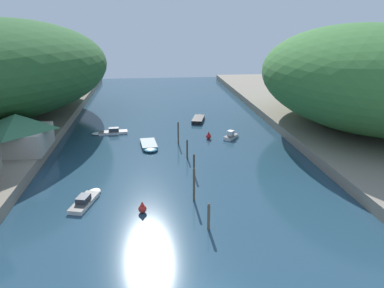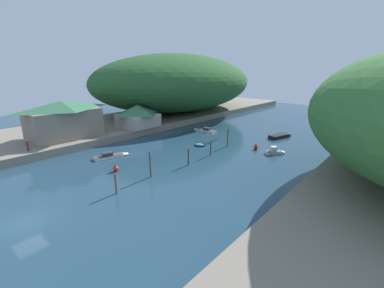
# 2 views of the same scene
# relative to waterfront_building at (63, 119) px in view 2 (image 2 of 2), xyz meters

# --- Properties ---
(water_surface) EXTENTS (130.00, 130.00, 0.00)m
(water_surface) POSITION_rel_waterfront_building_xyz_m (22.14, 16.66, -4.69)
(water_surface) COLOR #234256
(water_surface) RESTS_ON ground
(left_bank) EXTENTS (22.00, 120.00, 1.32)m
(left_bank) POSITION_rel_waterfront_building_xyz_m (-5.35, 16.66, -4.03)
(left_bank) COLOR gray
(left_bank) RESTS_ON ground
(hillside_left) EXTENTS (36.05, 50.47, 15.92)m
(hillside_left) POSITION_rel_waterfront_building_xyz_m (-6.45, 34.91, 4.59)
(hillside_left) COLOR #285628
(hillside_left) RESTS_ON left_bank
(waterfront_building) EXTENTS (7.71, 12.31, 6.55)m
(waterfront_building) POSITION_rel_waterfront_building_xyz_m (0.00, 0.00, 0.00)
(waterfront_building) COLOR gray
(waterfront_building) RESTS_ON left_bank
(boathouse_shed) EXTENTS (7.39, 7.68, 4.62)m
(boathouse_shed) POSITION_rel_waterfront_building_xyz_m (2.60, 14.17, -0.97)
(boathouse_shed) COLOR #B2A899
(boathouse_shed) RESTS_ON left_bank
(boat_white_cruiser) EXTENTS (2.93, 3.19, 1.24)m
(boat_white_cruiser) POSITION_rel_waterfront_building_xyz_m (30.83, 20.04, -4.32)
(boat_white_cruiser) COLOR white
(boat_white_cruiser) RESTS_ON water_surface
(boat_navy_launch) EXTENTS (3.13, 6.12, 0.65)m
(boat_navy_launch) POSITION_rel_waterfront_building_xyz_m (27.29, 30.79, -4.37)
(boat_navy_launch) COLOR black
(boat_navy_launch) RESTS_ON water_surface
(boat_near_quay) EXTENTS (5.54, 2.02, 0.93)m
(boat_near_quay) POSITION_rel_waterfront_building_xyz_m (12.57, 24.33, -4.41)
(boat_near_quay) COLOR white
(boat_near_quay) RESTS_ON water_surface
(boat_moored_right) EXTENTS (2.53, 5.62, 0.50)m
(boat_moored_right) POSITION_rel_waterfront_building_xyz_m (18.58, 17.11, -4.44)
(boat_moored_right) COLOR teal
(boat_moored_right) RESTS_ON water_surface
(boat_red_skiff) EXTENTS (2.78, 5.59, 0.93)m
(boat_red_skiff) POSITION_rel_waterfront_building_xyz_m (12.43, 1.52, -4.41)
(boat_red_skiff) COLOR silver
(boat_red_skiff) RESTS_ON water_surface
(mooring_post_nearest) EXTENTS (0.25, 0.25, 2.41)m
(mooring_post_nearest) POSITION_rel_waterfront_building_xyz_m (23.43, -4.72, -3.48)
(mooring_post_nearest) COLOR brown
(mooring_post_nearest) RESTS_ON water_surface
(mooring_post_second) EXTENTS (0.22, 0.22, 3.42)m
(mooring_post_second) POSITION_rel_waterfront_building_xyz_m (22.84, 0.67, -2.98)
(mooring_post_second) COLOR brown
(mooring_post_second) RESTS_ON water_surface
(mooring_post_middle) EXTENTS (0.22, 0.22, 2.48)m
(mooring_post_middle) POSITION_rel_waterfront_building_xyz_m (23.60, 6.99, -3.44)
(mooring_post_middle) COLOR #4C3D2D
(mooring_post_middle) RESTS_ON water_surface
(mooring_post_fourth) EXTENTS (0.21, 0.21, 2.45)m
(mooring_post_fourth) POSITION_rel_waterfront_building_xyz_m (23.39, 12.49, -3.46)
(mooring_post_fourth) COLOR #4C3D2D
(mooring_post_fourth) RESTS_ON water_surface
(mooring_post_farthest) EXTENTS (0.21, 0.21, 3.21)m
(mooring_post_farthest) POSITION_rel_waterfront_building_xyz_m (22.71, 18.27, -3.08)
(mooring_post_farthest) COLOR brown
(mooring_post_farthest) RESTS_ON water_surface
(channel_buoy_near) EXTENTS (0.76, 0.76, 1.14)m
(channel_buoy_near) POSITION_rel_waterfront_building_xyz_m (27.35, 20.04, -4.25)
(channel_buoy_near) COLOR red
(channel_buoy_near) RESTS_ON water_surface
(channel_buoy_far) EXTENTS (0.76, 0.76, 1.14)m
(channel_buoy_far) POSITION_rel_waterfront_building_xyz_m (17.86, -1.23, -4.25)
(channel_buoy_far) COLOR red
(channel_buoy_far) RESTS_ON water_surface
(person_on_quay) EXTENTS (0.25, 0.39, 1.69)m
(person_on_quay) POSITION_rel_waterfront_building_xyz_m (3.72, -7.23, -2.39)
(person_on_quay) COLOR #282D3D
(person_on_quay) RESTS_ON left_bank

